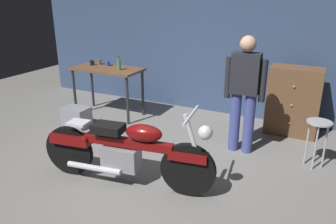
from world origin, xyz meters
name	(u,v)px	position (x,y,z in m)	size (l,w,h in m)	color
ground_plane	(147,178)	(0.00, 0.00, 0.00)	(12.00, 12.00, 0.00)	gray
back_wall	(222,30)	(0.00, 2.80, 1.55)	(8.00, 0.12, 3.10)	#384C70
workbench	(107,74)	(-1.79, 1.70, 0.79)	(1.30, 0.64, 0.90)	brown
motorcycle	(126,150)	(-0.16, -0.21, 0.45)	(2.18, 0.69, 1.00)	black
person_standing	(244,90)	(0.84, 1.29, 0.93)	(0.57, 0.23, 1.67)	#434E98
shop_stool	(318,132)	(1.84, 1.27, 0.50)	(0.32, 0.32, 0.64)	#B2B2B7
wooden_dresser	(293,101)	(1.41, 2.30, 0.55)	(0.80, 0.47, 1.10)	brown
storage_bin	(76,117)	(-1.94, 0.95, 0.17)	(0.44, 0.32, 0.34)	gray
mug_brown_stoneware	(99,62)	(-2.11, 1.89, 0.95)	(0.12, 0.09, 0.10)	brown
mug_black_matte	(92,63)	(-2.19, 1.77, 0.95)	(0.10, 0.07, 0.09)	black
mug_blue_enamel	(108,63)	(-1.90, 1.87, 0.94)	(0.12, 0.09, 0.09)	#2D51AD
bottle	(119,65)	(-1.50, 1.66, 1.00)	(0.06, 0.06, 0.24)	#4C8C4C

